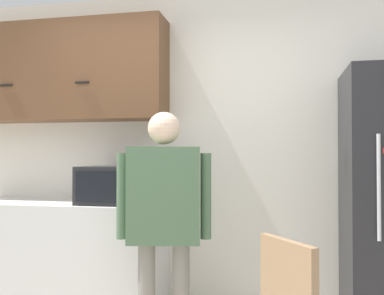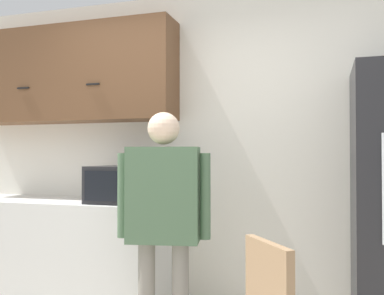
{
  "view_description": "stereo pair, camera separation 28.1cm",
  "coord_description": "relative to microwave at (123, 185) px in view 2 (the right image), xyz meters",
  "views": [
    {
      "loc": [
        0.7,
        -1.78,
        1.31
      ],
      "look_at": [
        0.14,
        0.97,
        1.36
      ],
      "focal_mm": 40.0,
      "sensor_mm": 36.0,
      "label": 1
    },
    {
      "loc": [
        0.98,
        -1.71,
        1.31
      ],
      "look_at": [
        0.14,
        0.97,
        1.36
      ],
      "focal_mm": 40.0,
      "sensor_mm": 36.0,
      "label": 2
    }
  ],
  "objects": [
    {
      "name": "back_wall",
      "position": [
        0.58,
        0.39,
        0.28
      ],
      "size": [
        6.0,
        0.06,
        2.7
      ],
      "color": "silver",
      "rests_on": "ground_plane"
    },
    {
      "name": "counter",
      "position": [
        -0.63,
        0.05,
        -0.61
      ],
      "size": [
        1.98,
        0.62,
        0.93
      ],
      "color": "silver",
      "rests_on": "ground_plane"
    },
    {
      "name": "upper_cabinets",
      "position": [
        -0.63,
        0.19,
        0.95
      ],
      "size": [
        1.98,
        0.36,
        0.84
      ],
      "color": "brown"
    },
    {
      "name": "microwave",
      "position": [
        0.0,
        0.0,
        0.0
      ],
      "size": [
        0.52,
        0.4,
        0.3
      ],
      "color": "#232326",
      "rests_on": "counter"
    },
    {
      "name": "person",
      "position": [
        0.55,
        -0.52,
        -0.11
      ],
      "size": [
        0.6,
        0.31,
        1.59
      ],
      "rotation": [
        0.0,
        0.0,
        0.19
      ],
      "color": "gray",
      "rests_on": "ground_plane"
    }
  ]
}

